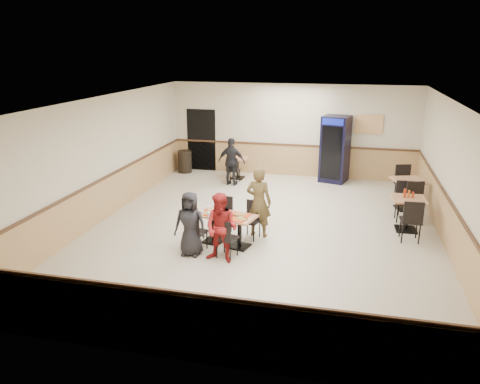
% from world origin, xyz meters
% --- Properties ---
extents(ground, '(10.00, 10.00, 0.00)m').
position_xyz_m(ground, '(0.00, 0.00, 0.00)').
color(ground, beige).
rests_on(ground, ground).
extents(room_shell, '(10.00, 10.00, 10.00)m').
position_xyz_m(room_shell, '(1.78, 2.55, 0.58)').
color(room_shell, silver).
rests_on(room_shell, ground).
extents(main_table, '(1.39, 0.92, 0.68)m').
position_xyz_m(main_table, '(-0.63, -1.04, 0.45)').
color(main_table, black).
rests_on(main_table, ground).
extents(main_chairs, '(1.45, 1.72, 0.87)m').
position_xyz_m(main_chairs, '(-0.67, -1.03, 0.43)').
color(main_chairs, black).
rests_on(main_chairs, ground).
extents(diner_woman_left, '(0.66, 0.43, 1.35)m').
position_xyz_m(diner_woman_left, '(-1.21, -1.69, 0.67)').
color(diner_woman_left, black).
rests_on(diner_woman_left, ground).
extents(diner_woman_right, '(0.78, 0.66, 1.42)m').
position_xyz_m(diner_woman_right, '(-0.50, -1.87, 0.71)').
color(diner_woman_right, maroon).
rests_on(diner_woman_right, ground).
extents(diner_man_opposite, '(0.63, 0.46, 1.60)m').
position_xyz_m(diner_man_opposite, '(-0.04, -0.39, 0.80)').
color(diner_man_opposite, '#4F3F22').
rests_on(diner_man_opposite, ground).
extents(lone_diner, '(0.90, 0.45, 1.47)m').
position_xyz_m(lone_diner, '(-1.64, 3.43, 0.74)').
color(lone_diner, black).
rests_on(lone_diner, ground).
extents(tabletop_clutter, '(1.14, 0.65, 0.12)m').
position_xyz_m(tabletop_clutter, '(-0.63, -1.10, 0.70)').
color(tabletop_clutter, red).
rests_on(tabletop_clutter, main_table).
extents(side_table_near, '(0.77, 0.77, 0.79)m').
position_xyz_m(side_table_near, '(3.26, 0.72, 0.52)').
color(side_table_near, black).
rests_on(side_table_near, ground).
extents(side_table_near_chair_south, '(0.48, 0.48, 1.00)m').
position_xyz_m(side_table_near_chair_south, '(3.26, 0.09, 0.50)').
color(side_table_near_chair_south, black).
rests_on(side_table_near_chair_south, ground).
extents(side_table_near_chair_north, '(0.48, 0.48, 1.00)m').
position_xyz_m(side_table_near_chair_north, '(3.26, 1.35, 0.50)').
color(side_table_near_chair_north, black).
rests_on(side_table_near_chair_north, ground).
extents(side_table_far, '(0.95, 0.95, 0.81)m').
position_xyz_m(side_table_far, '(3.41, 2.28, 0.54)').
color(side_table_far, black).
rests_on(side_table_far, ground).
extents(side_table_far_chair_south, '(0.60, 0.60, 1.03)m').
position_xyz_m(side_table_far_chair_south, '(3.41, 1.63, 0.52)').
color(side_table_far_chair_south, black).
rests_on(side_table_far_chair_south, ground).
extents(side_table_far_chair_north, '(0.60, 0.60, 1.03)m').
position_xyz_m(side_table_far_chair_north, '(3.41, 2.94, 0.52)').
color(side_table_far_chair_north, black).
rests_on(side_table_far_chair_north, ground).
extents(condiment_caddy, '(0.23, 0.06, 0.20)m').
position_xyz_m(condiment_caddy, '(3.23, 0.77, 0.88)').
color(condiment_caddy, '#B52C0C').
rests_on(condiment_caddy, side_table_near).
extents(back_table, '(0.66, 0.66, 0.68)m').
position_xyz_m(back_table, '(-1.64, 4.20, 0.45)').
color(back_table, black).
rests_on(back_table, ground).
extents(back_table_chair_lone, '(0.42, 0.42, 0.86)m').
position_xyz_m(back_table_chair_lone, '(-1.64, 3.65, 0.43)').
color(back_table_chair_lone, black).
rests_on(back_table_chair_lone, ground).
extents(pepsi_cooler, '(0.96, 0.96, 2.08)m').
position_xyz_m(pepsi_cooler, '(1.42, 4.59, 1.04)').
color(pepsi_cooler, black).
rests_on(pepsi_cooler, ground).
extents(trash_bin, '(0.47, 0.47, 0.75)m').
position_xyz_m(trash_bin, '(-3.57, 4.55, 0.37)').
color(trash_bin, black).
rests_on(trash_bin, ground).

